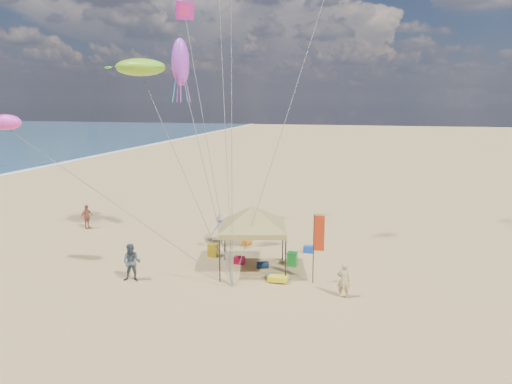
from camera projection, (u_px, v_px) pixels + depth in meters
ground at (240, 292)px, 21.21m from camera, size 280.00×280.00×0.00m
canopy_tent at (253, 208)px, 23.33m from camera, size 6.08×6.08×3.85m
feather_flag at (318, 238)px, 21.83m from camera, size 0.51×0.05×3.32m
cooler_red at (239, 260)px, 24.87m from camera, size 0.54×0.38×0.38m
cooler_blue at (308, 249)px, 26.67m from camera, size 0.54×0.38×0.38m
bag_navy at (263, 265)px, 24.19m from camera, size 0.69×0.54×0.36m
bag_orange at (247, 242)px, 28.02m from camera, size 0.54×0.69×0.36m
chair_green at (292, 259)px, 24.58m from camera, size 0.50×0.50×0.70m
chair_yellow at (213, 250)px, 26.03m from camera, size 0.50×0.50×0.70m
crate_grey at (270, 276)px, 22.84m from camera, size 0.34×0.30×0.28m
beach_cart at (278, 278)px, 22.31m from camera, size 0.90×0.50×0.24m
person_near_a at (344, 280)px, 20.55m from camera, size 0.59×0.40×1.58m
person_near_b at (132, 262)px, 22.41m from camera, size 0.99×0.84×1.81m
person_near_c at (221, 229)px, 28.24m from camera, size 1.27×0.99×1.73m
person_far_a at (87, 217)px, 31.50m from camera, size 0.63×1.02×1.62m
turtle_kite at (140, 67)px, 25.81m from camera, size 3.18×2.73×0.94m
fish_kite at (6, 122)px, 23.69m from camera, size 1.95×1.46×0.78m
squid_kite at (180, 62)px, 25.17m from camera, size 1.23×1.23×2.47m
stunt_kite_pink at (185, 11)px, 30.33m from camera, size 1.26×1.05×1.07m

